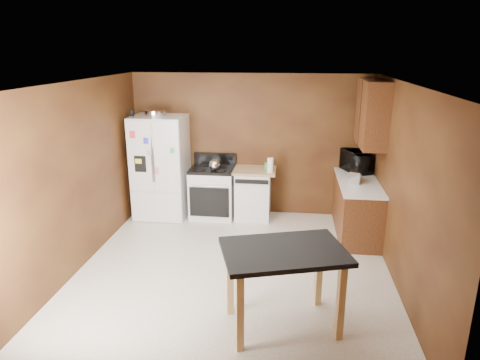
% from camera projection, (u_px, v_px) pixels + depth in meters
% --- Properties ---
extents(floor, '(4.50, 4.50, 0.00)m').
position_uv_depth(floor, '(234.00, 270.00, 5.83)').
color(floor, white).
rests_on(floor, ground).
extents(ceiling, '(4.50, 4.50, 0.00)m').
position_uv_depth(ceiling, '(233.00, 83.00, 5.10)').
color(ceiling, white).
rests_on(ceiling, ground).
extents(wall_back, '(4.20, 0.00, 4.20)m').
position_uv_depth(wall_back, '(251.00, 145.00, 7.60)').
color(wall_back, brown).
rests_on(wall_back, ground).
extents(wall_front, '(4.20, 0.00, 4.20)m').
position_uv_depth(wall_front, '(194.00, 269.00, 3.33)').
color(wall_front, brown).
rests_on(wall_front, ground).
extents(wall_left, '(0.00, 4.50, 4.50)m').
position_uv_depth(wall_left, '(78.00, 177.00, 5.71)').
color(wall_left, brown).
rests_on(wall_left, ground).
extents(wall_right, '(0.00, 4.50, 4.50)m').
position_uv_depth(wall_right, '(403.00, 189.00, 5.22)').
color(wall_right, brown).
rests_on(wall_right, ground).
extents(roasting_pan, '(0.36, 0.36, 0.09)m').
position_uv_depth(roasting_pan, '(155.00, 113.00, 7.30)').
color(roasting_pan, silver).
rests_on(roasting_pan, refrigerator).
extents(pen_cup, '(0.08, 0.08, 0.11)m').
position_uv_depth(pen_cup, '(132.00, 113.00, 7.20)').
color(pen_cup, black).
rests_on(pen_cup, refrigerator).
extents(kettle, '(0.20, 0.20, 0.20)m').
position_uv_depth(kettle, '(214.00, 165.00, 7.29)').
color(kettle, silver).
rests_on(kettle, gas_range).
extents(paper_towel, '(0.13, 0.13, 0.25)m').
position_uv_depth(paper_towel, '(270.00, 165.00, 7.20)').
color(paper_towel, white).
rests_on(paper_towel, dishwasher).
extents(green_canister, '(0.14, 0.14, 0.12)m').
position_uv_depth(green_canister, '(268.00, 166.00, 7.39)').
color(green_canister, green).
rests_on(green_canister, dishwasher).
extents(toaster, '(0.23, 0.29, 0.19)m').
position_uv_depth(toaster, '(356.00, 176.00, 6.63)').
color(toaster, silver).
rests_on(toaster, right_cabinets).
extents(microwave, '(0.59, 0.69, 0.32)m').
position_uv_depth(microwave, '(356.00, 162.00, 7.21)').
color(microwave, black).
rests_on(microwave, right_cabinets).
extents(refrigerator, '(0.90, 0.80, 1.80)m').
position_uv_depth(refrigerator, '(161.00, 167.00, 7.52)').
color(refrigerator, white).
rests_on(refrigerator, ground).
extents(gas_range, '(0.76, 0.68, 1.10)m').
position_uv_depth(gas_range, '(213.00, 191.00, 7.60)').
color(gas_range, white).
rests_on(gas_range, ground).
extents(dishwasher, '(0.78, 0.63, 0.89)m').
position_uv_depth(dishwasher, '(253.00, 193.00, 7.54)').
color(dishwasher, white).
rests_on(dishwasher, ground).
extents(right_cabinets, '(0.63, 1.58, 2.45)m').
position_uv_depth(right_cabinets, '(361.00, 180.00, 6.76)').
color(right_cabinets, brown).
rests_on(right_cabinets, ground).
extents(island, '(1.45, 1.17, 0.91)m').
position_uv_depth(island, '(284.00, 261.00, 4.45)').
color(island, black).
rests_on(island, ground).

